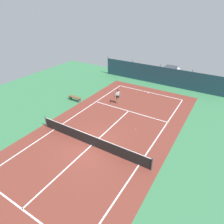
{
  "coord_description": "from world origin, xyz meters",
  "views": [
    {
      "loc": [
        7.72,
        -9.52,
        10.05
      ],
      "look_at": [
        -0.55,
        4.02,
        0.9
      ],
      "focal_mm": 31.51,
      "sensor_mm": 36.0,
      "label": 1
    }
  ],
  "objects_px": {
    "tennis_ball_midcourt": "(136,129)",
    "parked_car": "(169,72)",
    "tennis_ball_near_player": "(136,93)",
    "tennis_player": "(118,96)",
    "tennis_net": "(91,140)",
    "tennis_ball_by_sideline": "(182,100)",
    "courtside_bench": "(75,98)"
  },
  "relations": [
    {
      "from": "tennis_ball_near_player",
      "to": "tennis_ball_midcourt",
      "type": "distance_m",
      "value": 7.93
    },
    {
      "from": "tennis_ball_midcourt",
      "to": "tennis_net",
      "type": "bearing_deg",
      "value": -118.81
    },
    {
      "from": "tennis_player",
      "to": "tennis_ball_midcourt",
      "type": "bearing_deg",
      "value": 116.69
    },
    {
      "from": "tennis_player",
      "to": "parked_car",
      "type": "distance_m",
      "value": 11.18
    },
    {
      "from": "courtside_bench",
      "to": "parked_car",
      "type": "bearing_deg",
      "value": 62.04
    },
    {
      "from": "tennis_ball_near_player",
      "to": "courtside_bench",
      "type": "distance_m",
      "value": 7.53
    },
    {
      "from": "tennis_player",
      "to": "tennis_ball_midcourt",
      "type": "distance_m",
      "value": 5.35
    },
    {
      "from": "tennis_ball_by_sideline",
      "to": "courtside_bench",
      "type": "bearing_deg",
      "value": -147.92
    },
    {
      "from": "tennis_player",
      "to": "courtside_bench",
      "type": "relative_size",
      "value": 1.03
    },
    {
      "from": "tennis_net",
      "to": "tennis_ball_midcourt",
      "type": "bearing_deg",
      "value": 61.19
    },
    {
      "from": "tennis_player",
      "to": "tennis_ball_near_player",
      "type": "distance_m",
      "value": 3.81
    },
    {
      "from": "tennis_ball_midcourt",
      "to": "parked_car",
      "type": "height_order",
      "value": "parked_car"
    },
    {
      "from": "tennis_player",
      "to": "tennis_ball_near_player",
      "type": "bearing_deg",
      "value": -119.79
    },
    {
      "from": "tennis_player",
      "to": "tennis_ball_by_sideline",
      "type": "bearing_deg",
      "value": -163.34
    },
    {
      "from": "tennis_player",
      "to": "parked_car",
      "type": "relative_size",
      "value": 0.39
    },
    {
      "from": "tennis_ball_near_player",
      "to": "tennis_ball_midcourt",
      "type": "relative_size",
      "value": 1.0
    },
    {
      "from": "tennis_net",
      "to": "tennis_ball_near_player",
      "type": "xyz_separation_m",
      "value": [
        -1.28,
        10.95,
        -0.48
      ]
    },
    {
      "from": "tennis_net",
      "to": "tennis_ball_near_player",
      "type": "height_order",
      "value": "tennis_net"
    },
    {
      "from": "tennis_net",
      "to": "parked_car",
      "type": "distance_m",
      "value": 18.24
    },
    {
      "from": "tennis_ball_near_player",
      "to": "tennis_ball_by_sideline",
      "type": "height_order",
      "value": "same"
    },
    {
      "from": "tennis_ball_near_player",
      "to": "tennis_ball_by_sideline",
      "type": "distance_m",
      "value": 5.43
    },
    {
      "from": "tennis_net",
      "to": "tennis_ball_by_sideline",
      "type": "relative_size",
      "value": 153.33
    },
    {
      "from": "tennis_ball_near_player",
      "to": "tennis_player",
      "type": "bearing_deg",
      "value": -98.68
    },
    {
      "from": "tennis_ball_near_player",
      "to": "parked_car",
      "type": "relative_size",
      "value": 0.02
    },
    {
      "from": "courtside_bench",
      "to": "tennis_ball_midcourt",
      "type": "bearing_deg",
      "value": -10.87
    },
    {
      "from": "tennis_ball_midcourt",
      "to": "parked_car",
      "type": "xyz_separation_m",
      "value": [
        -1.55,
        14.46,
        0.81
      ]
    },
    {
      "from": "tennis_net",
      "to": "parked_car",
      "type": "xyz_separation_m",
      "value": [
        0.51,
        18.23,
        0.33
      ]
    },
    {
      "from": "tennis_player",
      "to": "courtside_bench",
      "type": "xyz_separation_m",
      "value": [
        -4.48,
        -1.93,
        -0.59
      ]
    },
    {
      "from": "tennis_player",
      "to": "tennis_ball_midcourt",
      "type": "xyz_separation_m",
      "value": [
        3.9,
        -3.54,
        -0.93
      ]
    },
    {
      "from": "tennis_ball_midcourt",
      "to": "courtside_bench",
      "type": "bearing_deg",
      "value": 169.13
    },
    {
      "from": "tennis_net",
      "to": "parked_car",
      "type": "bearing_deg",
      "value": 88.38
    },
    {
      "from": "tennis_ball_by_sideline",
      "to": "parked_car",
      "type": "height_order",
      "value": "parked_car"
    }
  ]
}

